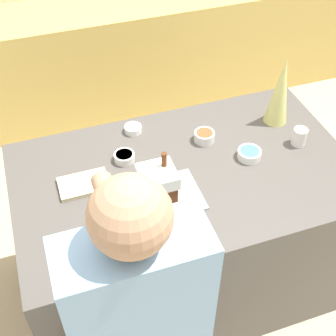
# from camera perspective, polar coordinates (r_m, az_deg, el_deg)

# --- Properties ---
(ground_plane) EXTENTS (12.00, 12.00, 0.00)m
(ground_plane) POSITION_cam_1_polar(r_m,az_deg,el_deg) (3.01, 1.67, -13.40)
(ground_plane) COLOR #C6B28E
(back_cabinet_block) EXTENTS (6.00, 0.60, 0.92)m
(back_cabinet_block) POSITION_cam_1_polar(r_m,az_deg,el_deg) (4.07, -7.89, 12.96)
(back_cabinet_block) COLOR #DBBC60
(back_cabinet_block) RESTS_ON ground_plane
(kitchen_island) EXTENTS (1.67, 0.99, 0.94)m
(kitchen_island) POSITION_cam_1_polar(r_m,az_deg,el_deg) (2.63, 1.88, -7.88)
(kitchen_island) COLOR #514C47
(kitchen_island) RESTS_ON ground_plane
(baking_tray) EXTENTS (0.40, 0.27, 0.01)m
(baking_tray) POSITION_cam_1_polar(r_m,az_deg,el_deg) (2.15, -1.24, -3.69)
(baking_tray) COLOR #9E9EA8
(baking_tray) RESTS_ON kitchen_island
(gingerbread_house) EXTENTS (0.16, 0.16, 0.24)m
(gingerbread_house) POSITION_cam_1_polar(r_m,az_deg,el_deg) (2.08, -1.27, -1.93)
(gingerbread_house) COLOR #5B2D14
(gingerbread_house) RESTS_ON baking_tray
(decorative_tree) EXTENTS (0.13, 0.13, 0.39)m
(decorative_tree) POSITION_cam_1_polar(r_m,az_deg,el_deg) (2.54, 13.55, 9.15)
(decorative_tree) COLOR #DBD675
(decorative_tree) RESTS_ON kitchen_island
(candy_bowl_center_rear) EXTENTS (0.11, 0.11, 0.05)m
(candy_bowl_center_rear) POSITION_cam_1_polar(r_m,az_deg,el_deg) (2.44, 4.46, 3.89)
(candy_bowl_center_rear) COLOR white
(candy_bowl_center_rear) RESTS_ON kitchen_island
(candy_bowl_near_tray_left) EXTENTS (0.09, 0.09, 0.04)m
(candy_bowl_near_tray_left) POSITION_cam_1_polar(r_m,az_deg,el_deg) (2.50, -4.30, 4.80)
(candy_bowl_near_tray_left) COLOR white
(candy_bowl_near_tray_left) RESTS_ON kitchen_island
(candy_bowl_far_left) EXTENTS (0.12, 0.12, 0.04)m
(candy_bowl_far_left) POSITION_cam_1_polar(r_m,az_deg,el_deg) (2.37, 9.89, 1.71)
(candy_bowl_far_left) COLOR white
(candy_bowl_far_left) RESTS_ON kitchen_island
(candy_bowl_far_right) EXTENTS (0.10, 0.10, 0.04)m
(candy_bowl_far_right) POSITION_cam_1_polar(r_m,az_deg,el_deg) (2.33, -5.35, 1.37)
(candy_bowl_far_right) COLOR white
(candy_bowl_far_right) RESTS_ON kitchen_island
(cookbook) EXTENTS (0.24, 0.15, 0.02)m
(cookbook) POSITION_cam_1_polar(r_m,az_deg,el_deg) (2.24, -10.22, -1.95)
(cookbook) COLOR #CCB78C
(cookbook) RESTS_ON kitchen_island
(mug) EXTENTS (0.07, 0.07, 0.09)m
(mug) POSITION_cam_1_polar(r_m,az_deg,el_deg) (2.49, 15.72, 3.69)
(mug) COLOR white
(mug) RESTS_ON kitchen_island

